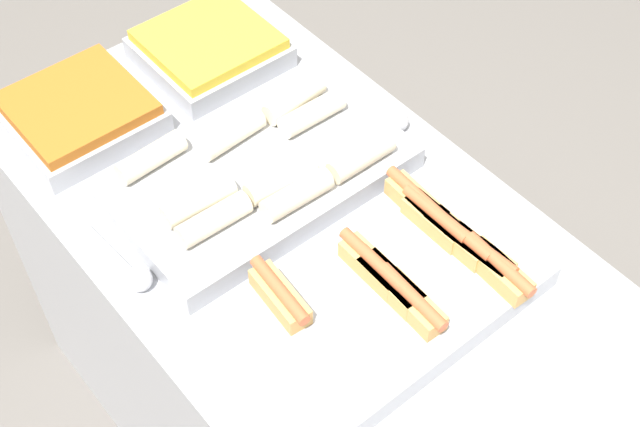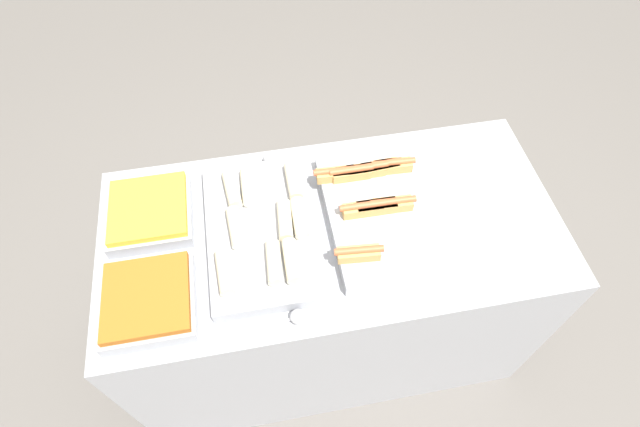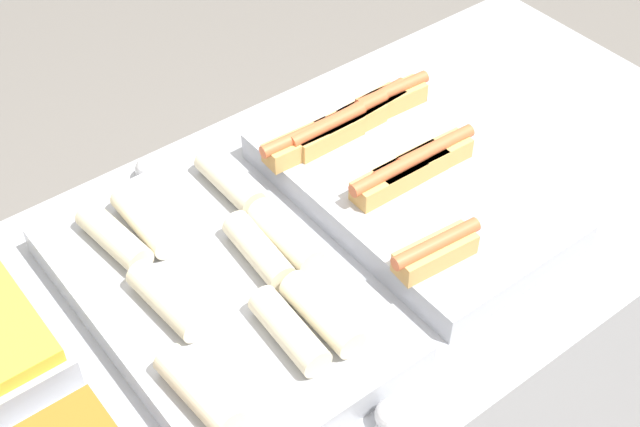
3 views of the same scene
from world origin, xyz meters
name	(u,v)px [view 2 (image 2 of 3)]	position (x,y,z in m)	size (l,w,h in m)	color
ground_plane	(328,330)	(0.00, 0.00, 0.00)	(12.00, 12.00, 0.00)	slate
counter	(330,287)	(0.00, 0.00, 0.45)	(1.54, 0.74, 0.90)	#A8AAB2
tray_hotdogs	(374,209)	(0.14, 0.02, 0.93)	(0.35, 0.52, 0.10)	#A8AAB2
tray_wraps	(263,230)	(-0.23, 0.00, 0.93)	(0.35, 0.56, 0.09)	#A8AAB2
tray_side_front	(149,301)	(-0.59, -0.19, 0.93)	(0.27, 0.28, 0.07)	#A8AAB2
tray_side_back	(150,213)	(-0.59, 0.14, 0.93)	(0.27, 0.28, 0.07)	#A8AAB2
serving_spoon_near	(293,318)	(-0.18, -0.31, 0.92)	(0.21, 0.05, 0.05)	silver
serving_spoon_far	(266,160)	(-0.18, 0.31, 0.92)	(0.20, 0.05, 0.05)	silver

